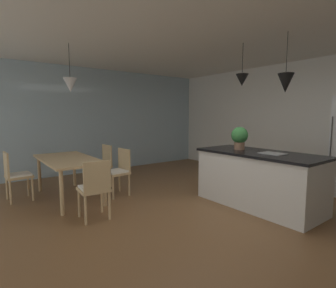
{
  "coord_description": "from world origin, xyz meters",
  "views": [
    {
      "loc": [
        2.66,
        -2.71,
        1.5
      ],
      "look_at": [
        -0.99,
        0.03,
        1.0
      ],
      "focal_mm": 28.05,
      "sensor_mm": 36.0,
      "label": 1
    }
  ],
  "objects_px": {
    "chair_far_right": "(118,170)",
    "kitchen_island": "(258,178)",
    "chair_kitchen_end": "(95,187)",
    "chair_far_left": "(102,164)",
    "dining_table": "(68,162)",
    "potted_plant_on_island": "(240,137)",
    "chair_near_left": "(16,174)"
  },
  "relations": [
    {
      "from": "kitchen_island",
      "to": "potted_plant_on_island",
      "type": "distance_m",
      "value": 0.78
    },
    {
      "from": "chair_kitchen_end",
      "to": "kitchen_island",
      "type": "bearing_deg",
      "value": 65.84
    },
    {
      "from": "dining_table",
      "to": "kitchen_island",
      "type": "xyz_separation_m",
      "value": [
        2.3,
        2.37,
        -0.2
      ]
    },
    {
      "from": "chair_far_right",
      "to": "dining_table",
      "type": "bearing_deg",
      "value": -116.06
    },
    {
      "from": "chair_far_left",
      "to": "chair_kitchen_end",
      "type": "distance_m",
      "value": 1.81
    },
    {
      "from": "chair_far_right",
      "to": "chair_near_left",
      "type": "relative_size",
      "value": 1.0
    },
    {
      "from": "chair_far_right",
      "to": "potted_plant_on_island",
      "type": "xyz_separation_m",
      "value": [
        1.51,
        1.58,
        0.65
      ]
    },
    {
      "from": "dining_table",
      "to": "chair_far_left",
      "type": "height_order",
      "value": "chair_far_left"
    },
    {
      "from": "chair_near_left",
      "to": "potted_plant_on_island",
      "type": "distance_m",
      "value": 3.96
    },
    {
      "from": "dining_table",
      "to": "chair_far_right",
      "type": "distance_m",
      "value": 0.9
    },
    {
      "from": "chair_kitchen_end",
      "to": "chair_far_left",
      "type": "bearing_deg",
      "value": 154.07
    },
    {
      "from": "chair_near_left",
      "to": "chair_far_left",
      "type": "bearing_deg",
      "value": 90.21
    },
    {
      "from": "chair_kitchen_end",
      "to": "potted_plant_on_island",
      "type": "xyz_separation_m",
      "value": [
        0.66,
        2.38,
        0.65
      ]
    },
    {
      "from": "chair_far_right",
      "to": "kitchen_island",
      "type": "xyz_separation_m",
      "value": [
        1.92,
        1.58,
        -0.01
      ]
    },
    {
      "from": "kitchen_island",
      "to": "potted_plant_on_island",
      "type": "xyz_separation_m",
      "value": [
        -0.4,
        0.0,
        0.66
      ]
    },
    {
      "from": "dining_table",
      "to": "chair_far_left",
      "type": "distance_m",
      "value": 0.9
    },
    {
      "from": "chair_far_left",
      "to": "chair_far_right",
      "type": "distance_m",
      "value": 0.78
    },
    {
      "from": "chair_far_left",
      "to": "potted_plant_on_island",
      "type": "xyz_separation_m",
      "value": [
        2.29,
        1.58,
        0.65
      ]
    },
    {
      "from": "chair_far_right",
      "to": "chair_near_left",
      "type": "bearing_deg",
      "value": -116.11
    },
    {
      "from": "chair_far_right",
      "to": "kitchen_island",
      "type": "distance_m",
      "value": 2.49
    },
    {
      "from": "chair_far_right",
      "to": "kitchen_island",
      "type": "height_order",
      "value": "kitchen_island"
    },
    {
      "from": "chair_far_right",
      "to": "chair_kitchen_end",
      "type": "xyz_separation_m",
      "value": [
        0.85,
        -0.79,
        0.0
      ]
    },
    {
      "from": "dining_table",
      "to": "potted_plant_on_island",
      "type": "xyz_separation_m",
      "value": [
        1.9,
        2.37,
        0.47
      ]
    },
    {
      "from": "chair_kitchen_end",
      "to": "dining_table",
      "type": "bearing_deg",
      "value": 179.83
    },
    {
      "from": "kitchen_island",
      "to": "chair_far_right",
      "type": "bearing_deg",
      "value": -140.47
    },
    {
      "from": "chair_near_left",
      "to": "chair_kitchen_end",
      "type": "bearing_deg",
      "value": 25.81
    },
    {
      "from": "chair_far_left",
      "to": "chair_far_right",
      "type": "bearing_deg",
      "value": -0.01
    },
    {
      "from": "chair_far_left",
      "to": "chair_near_left",
      "type": "relative_size",
      "value": 1.0
    },
    {
      "from": "kitchen_island",
      "to": "dining_table",
      "type": "bearing_deg",
      "value": -134.16
    },
    {
      "from": "chair_far_right",
      "to": "potted_plant_on_island",
      "type": "bearing_deg",
      "value": 46.28
    },
    {
      "from": "chair_far_right",
      "to": "kitchen_island",
      "type": "relative_size",
      "value": 0.43
    },
    {
      "from": "potted_plant_on_island",
      "to": "chair_kitchen_end",
      "type": "bearing_deg",
      "value": -105.56
    }
  ]
}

